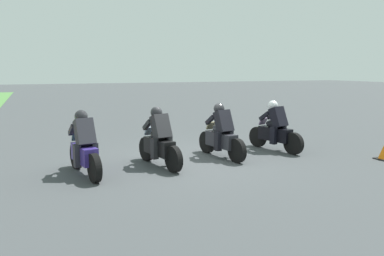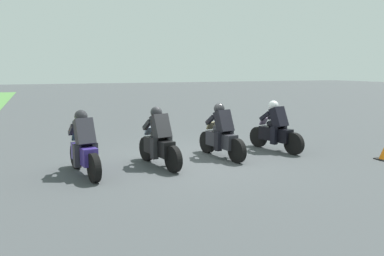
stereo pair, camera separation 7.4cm
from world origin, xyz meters
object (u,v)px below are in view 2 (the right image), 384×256
Objects in this scene: rider_lane_c at (159,142)px; rider_lane_d at (84,148)px; rider_lane_a at (276,130)px; rider_lane_b at (222,135)px.

rider_lane_d is at bearing 82.26° from rider_lane_c.
rider_lane_d is (-0.56, 5.64, 0.00)m from rider_lane_a.
rider_lane_a is 0.99× the size of rider_lane_d.
rider_lane_a is at bearing -94.34° from rider_lane_d.
rider_lane_b is at bearing -94.46° from rider_lane_d.
rider_lane_a is at bearing -93.30° from rider_lane_b.
rider_lane_d is (-0.36, 3.72, 0.00)m from rider_lane_b.
rider_lane_c is (-0.45, 3.80, 0.00)m from rider_lane_a.
rider_lane_c is at bearing -96.58° from rider_lane_d.
rider_lane_d is at bearing 86.33° from rider_lane_b.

